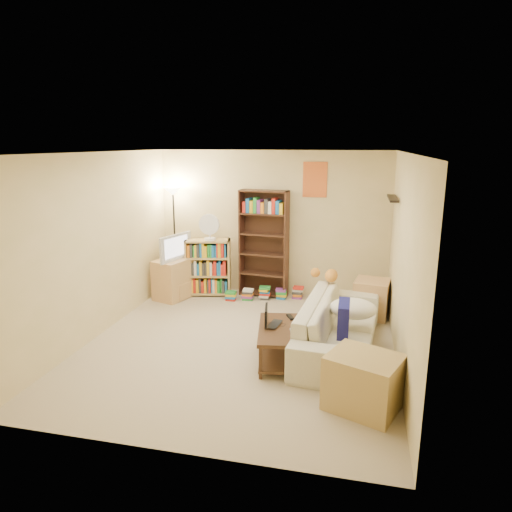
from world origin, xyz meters
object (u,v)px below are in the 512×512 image
(sofa, at_px, (339,326))
(end_cabinet, at_px, (364,382))
(mug, at_px, (294,332))
(laptop, at_px, (278,325))
(floor_lamp, at_px, (174,209))
(tabby_cat, at_px, (328,275))
(tall_bookshelf, at_px, (264,241))
(side_table, at_px, (371,298))
(television, at_px, (172,247))
(coffee_table, at_px, (282,340))
(tv_stand, at_px, (174,279))
(short_bookshelf, at_px, (208,267))
(desk_fan, at_px, (209,227))

(sofa, height_order, end_cabinet, sofa)
(mug, height_order, end_cabinet, end_cabinet)
(laptop, distance_m, floor_lamp, 3.43)
(tabby_cat, bearing_deg, end_cabinet, -76.69)
(tall_bookshelf, xyz_separation_m, side_table, (1.83, -0.62, -0.69))
(laptop, height_order, television, television)
(sofa, height_order, coffee_table, sofa)
(laptop, bearing_deg, television, 57.87)
(coffee_table, distance_m, tv_stand, 2.94)
(tabby_cat, relative_size, tall_bookshelf, 0.28)
(laptop, bearing_deg, tabby_cat, -11.68)
(sofa, distance_m, television, 3.26)
(short_bookshelf, bearing_deg, coffee_table, -64.89)
(tabby_cat, xyz_separation_m, tv_stand, (-2.66, 0.55, -0.40))
(tv_stand, xyz_separation_m, floor_lamp, (-0.13, 0.44, 1.15))
(tall_bookshelf, bearing_deg, television, -156.42)
(mug, xyz_separation_m, floor_lamp, (-2.52, 2.59, 1.00))
(television, distance_m, end_cabinet, 4.25)
(sofa, relative_size, end_cabinet, 3.39)
(tall_bookshelf, height_order, desk_fan, tall_bookshelf)
(tabby_cat, xyz_separation_m, tall_bookshelf, (-1.18, 1.03, 0.23))
(sofa, xyz_separation_m, television, (-2.87, 1.43, 0.58))
(mug, bearing_deg, end_cabinet, -36.83)
(laptop, xyz_separation_m, tv_stand, (-2.16, 1.89, -0.11))
(side_table, relative_size, end_cabinet, 0.85)
(tv_stand, xyz_separation_m, end_cabinet, (3.18, -2.75, -0.06))
(coffee_table, xyz_separation_m, side_table, (1.10, 1.80, -0.00))
(end_cabinet, bearing_deg, sofa, 103.22)
(end_cabinet, bearing_deg, tall_bookshelf, 117.82)
(laptop, distance_m, side_table, 2.10)
(floor_lamp, xyz_separation_m, end_cabinet, (3.32, -3.18, -1.21))
(laptop, xyz_separation_m, short_bookshelf, (-1.63, 2.19, 0.04))
(mug, relative_size, floor_lamp, 0.07)
(sofa, xyz_separation_m, short_bookshelf, (-2.35, 1.73, 0.17))
(coffee_table, distance_m, desk_fan, 2.89)
(floor_lamp, bearing_deg, desk_fan, -14.59)
(coffee_table, bearing_deg, end_cabinet, -49.37)
(tv_stand, distance_m, side_table, 3.31)
(laptop, bearing_deg, side_table, -24.22)
(coffee_table, distance_m, tall_bookshelf, 2.62)
(coffee_table, bearing_deg, tabby_cat, 62.31)
(short_bookshelf, distance_m, desk_fan, 0.73)
(tv_stand, distance_m, desk_fan, 1.09)
(tall_bookshelf, relative_size, floor_lamp, 0.99)
(laptop, bearing_deg, short_bookshelf, 45.75)
(short_bookshelf, height_order, desk_fan, desk_fan)
(tabby_cat, distance_m, desk_fan, 2.28)
(tall_bookshelf, distance_m, short_bookshelf, 1.08)
(laptop, bearing_deg, tall_bookshelf, 25.01)
(sofa, height_order, tall_bookshelf, tall_bookshelf)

